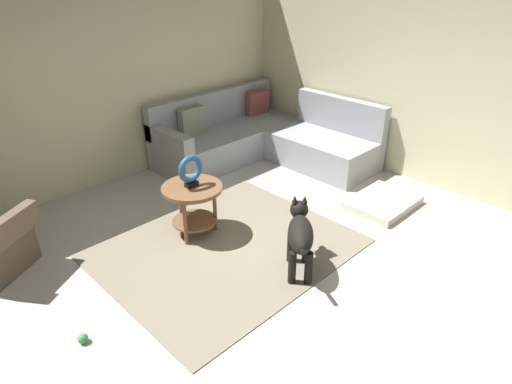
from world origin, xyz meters
The scene contains 10 objects.
ground_plane centered at (0.00, 0.00, -0.05)m, with size 6.00×6.00×0.10m, color beige.
wall_back centered at (0.00, 2.94, 1.35)m, with size 6.00×0.12×2.70m, color beige.
wall_right centered at (2.94, 0.00, 1.35)m, with size 0.12×6.00×2.70m, color beige.
area_rug centered at (0.15, 0.70, 0.01)m, with size 2.30×1.90×0.01m, color gray.
sectional_couch centered at (1.99, 2.02, 0.29)m, with size 2.20×2.25×0.88m.
side_table centered at (0.10, 1.14, 0.42)m, with size 0.60×0.60×0.54m.
torus_sculpture centered at (0.10, 1.14, 0.71)m, with size 0.28×0.08×0.33m.
dog_bed_mat centered at (1.98, 0.08, 0.04)m, with size 0.80×0.60×0.09m, color beige.
dog centered at (0.40, 0.00, 0.38)m, with size 0.65×0.62×0.63m.
dog_toy_ball centered at (-1.39, 0.54, 0.04)m, with size 0.08×0.08×0.08m, color green.
Camera 1 is at (-2.15, -2.02, 2.47)m, focal length 30.81 mm.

